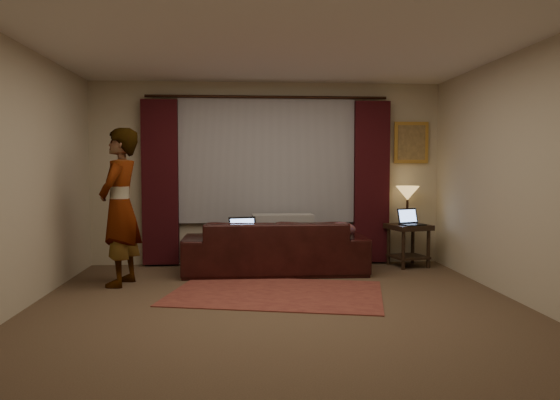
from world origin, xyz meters
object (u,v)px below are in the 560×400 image
object	(u,v)px
laptop_sofa	(245,229)
tiffany_lamp	(407,205)
sofa	(275,236)
laptop_table	(413,217)
end_table	(408,245)
person	(120,207)

from	to	relation	value
laptop_sofa	tiffany_lamp	bearing A→B (deg)	2.18
sofa	laptop_table	world-z (taller)	sofa
laptop_table	end_table	bearing A→B (deg)	83.72
end_table	tiffany_lamp	world-z (taller)	tiffany_lamp
sofa	laptop_sofa	bearing A→B (deg)	26.15
sofa	end_table	xyz separation A→B (m)	(1.89, 0.31, -0.19)
laptop_sofa	person	world-z (taller)	person
end_table	laptop_table	size ratio (longest dim) A/B	1.73
end_table	tiffany_lamp	distance (m)	0.58
end_table	person	xyz separation A→B (m)	(-3.76, -0.95, 0.63)
laptop_sofa	laptop_table	xyz separation A→B (m)	(2.31, 0.41, 0.10)
laptop_sofa	end_table	distance (m)	2.37
tiffany_lamp	person	bearing A→B (deg)	-163.89
laptop_sofa	tiffany_lamp	size ratio (longest dim) A/B	0.73
sofa	laptop_table	distance (m)	1.94
laptop_sofa	person	bearing A→B (deg)	-177.10
laptop_table	tiffany_lamp	bearing A→B (deg)	70.01
end_table	person	world-z (taller)	person
sofa	tiffany_lamp	world-z (taller)	tiffany_lamp
end_table	sofa	bearing A→B (deg)	-170.59
sofa	person	bearing A→B (deg)	18.53
end_table	laptop_sofa	bearing A→B (deg)	-167.44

